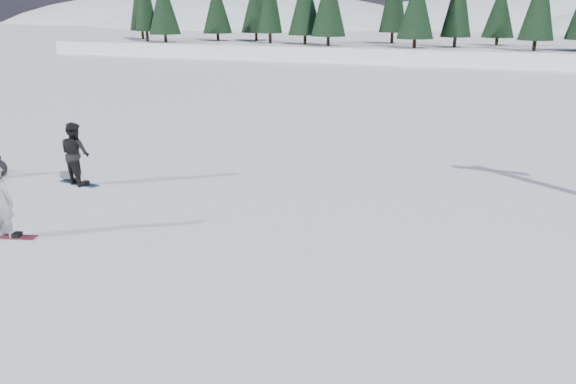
% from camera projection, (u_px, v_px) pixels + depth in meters
% --- Properties ---
extents(ground, '(420.00, 420.00, 0.00)m').
position_uv_depth(ground, '(75.00, 224.00, 14.76)').
color(ground, white).
rests_on(ground, ground).
extents(alpine_backdrop, '(412.50, 227.00, 53.20)m').
position_uv_depth(alpine_backdrop, '(442.00, 69.00, 190.68)').
color(alpine_backdrop, white).
rests_on(alpine_backdrop, ground).
extents(snowboarder_woman, '(0.71, 0.50, 2.00)m').
position_uv_depth(snowboarder_woman, '(1.00, 202.00, 13.62)').
color(snowboarder_woman, '#A5A6AB').
rests_on(snowboarder_woman, ground).
extents(snowboarder_man, '(1.15, 1.00, 2.02)m').
position_uv_depth(snowboarder_man, '(75.00, 154.00, 17.86)').
color(snowboarder_man, black).
rests_on(snowboarder_man, ground).
extents(snowboard_woman, '(1.52, 0.68, 0.03)m').
position_uv_depth(snowboard_woman, '(7.00, 237.00, 13.91)').
color(snowboard_woman, maroon).
rests_on(snowboard_woman, ground).
extents(snowboard_man, '(1.52, 0.44, 0.03)m').
position_uv_depth(snowboard_man, '(79.00, 183.00, 18.17)').
color(snowboard_man, navy).
rests_on(snowboard_man, ground).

